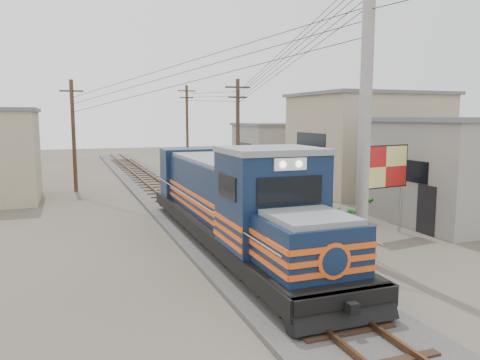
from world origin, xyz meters
name	(u,v)px	position (x,y,z in m)	size (l,w,h in m)	color
ground	(257,267)	(0.00, 0.00, 0.00)	(120.00, 120.00, 0.00)	#473F35
ballast	(183,208)	(0.00, 10.00, 0.08)	(3.60, 70.00, 0.16)	#595651
track	(183,204)	(0.00, 10.00, 0.26)	(1.15, 70.00, 0.12)	#51331E
locomotive	(232,203)	(0.00, 2.38, 1.64)	(2.74, 14.91, 3.70)	black
utility_pole_main	(365,108)	(3.50, -0.50, 5.00)	(0.40, 0.40, 10.00)	#9E9B93
wooden_pole_mid	(238,134)	(4.50, 14.00, 3.68)	(1.60, 0.24, 7.00)	#4C3826
wooden_pole_far	(187,126)	(4.80, 28.00, 3.93)	(1.60, 0.24, 7.50)	#4C3826
wooden_pole_left	(73,133)	(-5.00, 18.00, 3.68)	(1.60, 0.24, 7.00)	#4C3826
power_lines	(185,55)	(-0.14, 8.49, 7.56)	(9.65, 19.00, 3.30)	black
shophouse_front	(466,169)	(11.50, 3.00, 2.36)	(7.35, 6.30, 4.70)	gray
shophouse_mid	(366,142)	(12.50, 12.00, 3.11)	(8.40, 7.35, 6.20)	tan
shophouse_back	(278,148)	(11.00, 22.00, 2.11)	(6.30, 6.30, 4.20)	gray
billboard	(385,169)	(6.28, 2.00, 2.67)	(2.34, 0.45, 3.62)	#99999E
market_umbrella	(313,175)	(5.49, 6.28, 1.98)	(2.19, 2.19, 2.25)	black
vendor	(328,197)	(6.47, 6.52, 0.79)	(0.57, 0.38, 1.57)	black
plant_nursery	(314,213)	(4.69, 4.76, 0.48)	(3.39, 3.35, 1.12)	#1B4E16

